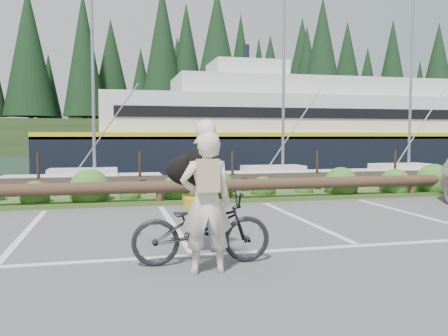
# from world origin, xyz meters

# --- Properties ---
(ground) EXTENTS (72.00, 72.00, 0.00)m
(ground) POSITION_xyz_m (0.00, 0.00, 0.00)
(ground) COLOR #4C4D4F
(harbor_backdrop) EXTENTS (170.00, 160.00, 30.00)m
(harbor_backdrop) POSITION_xyz_m (0.40, 78.42, -0.00)
(harbor_backdrop) COLOR #172D38
(harbor_backdrop) RESTS_ON ground
(vegetation_strip) EXTENTS (34.00, 1.60, 0.10)m
(vegetation_strip) POSITION_xyz_m (0.00, 5.30, 0.05)
(vegetation_strip) COLOR #3D5B21
(vegetation_strip) RESTS_ON ground
(log_rail) EXTENTS (32.00, 0.30, 0.60)m
(log_rail) POSITION_xyz_m (0.00, 4.60, 0.00)
(log_rail) COLOR #443021
(log_rail) RESTS_ON ground
(bicycle) EXTENTS (1.87, 0.73, 0.97)m
(bicycle) POSITION_xyz_m (0.04, -0.84, 0.48)
(bicycle) COLOR black
(bicycle) RESTS_ON ground
(cyclist) EXTENTS (0.66, 0.45, 1.75)m
(cyclist) POSITION_xyz_m (0.02, -1.26, 0.88)
(cyclist) COLOR beige
(cyclist) RESTS_ON ground
(dog) EXTENTS (0.46, 0.88, 0.50)m
(dog) POSITION_xyz_m (0.06, -0.25, 1.21)
(dog) COLOR black
(dog) RESTS_ON bicycle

